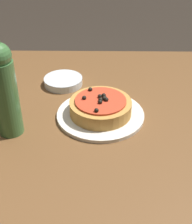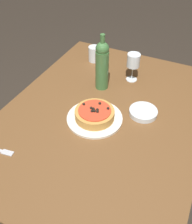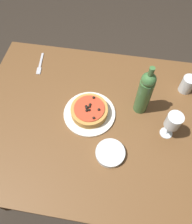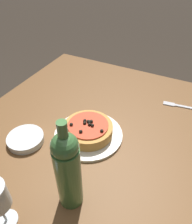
{
  "view_description": "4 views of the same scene",
  "coord_description": "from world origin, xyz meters",
  "px_view_note": "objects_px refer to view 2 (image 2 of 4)",
  "views": [
    {
      "loc": [
        0.05,
        -0.86,
        1.35
      ],
      "look_at": [
        0.04,
        -0.04,
        0.79
      ],
      "focal_mm": 50.0,
      "sensor_mm": 36.0,
      "label": 1
    },
    {
      "loc": [
        0.93,
        0.4,
        1.67
      ],
      "look_at": [
        0.07,
        -0.01,
        0.84
      ],
      "focal_mm": 42.0,
      "sensor_mm": 36.0,
      "label": 2
    },
    {
      "loc": [
        -0.08,
        0.57,
        1.8
      ],
      "look_at": [
        0.01,
        -0.02,
        0.81
      ],
      "focal_mm": 35.0,
      "sensor_mm": 36.0,
      "label": 3
    },
    {
      "loc": [
        -0.51,
        -0.34,
        1.42
      ],
      "look_at": [
        0.11,
        -0.03,
        0.85
      ],
      "focal_mm": 35.0,
      "sensor_mm": 36.0,
      "label": 4
    }
  ],
  "objects_px": {
    "wine_bottle": "(102,65)",
    "side_bowl": "(143,112)",
    "dining_table": "(103,126)",
    "water_cup": "(94,54)",
    "dinner_plate": "(95,118)",
    "pizza": "(95,114)",
    "wine_glass": "(133,61)"
  },
  "relations": [
    {
      "from": "water_cup",
      "to": "side_bowl",
      "type": "xyz_separation_m",
      "value": [
        0.38,
        0.47,
        -0.04
      ]
    },
    {
      "from": "dining_table",
      "to": "wine_glass",
      "type": "bearing_deg",
      "value": 176.24
    },
    {
      "from": "wine_bottle",
      "to": "side_bowl",
      "type": "distance_m",
      "value": 0.35
    },
    {
      "from": "pizza",
      "to": "wine_bottle",
      "type": "xyz_separation_m",
      "value": [
        -0.27,
        -0.08,
        0.11
      ]
    },
    {
      "from": "wine_glass",
      "to": "side_bowl",
      "type": "height_order",
      "value": "wine_glass"
    },
    {
      "from": "dinner_plate",
      "to": "dining_table",
      "type": "bearing_deg",
      "value": 153.96
    },
    {
      "from": "wine_bottle",
      "to": "pizza",
      "type": "bearing_deg",
      "value": 17.27
    },
    {
      "from": "dinner_plate",
      "to": "wine_glass",
      "type": "bearing_deg",
      "value": 173.25
    },
    {
      "from": "dinner_plate",
      "to": "wine_bottle",
      "type": "distance_m",
      "value": 0.32
    },
    {
      "from": "pizza",
      "to": "water_cup",
      "type": "bearing_deg",
      "value": -153.91
    },
    {
      "from": "dining_table",
      "to": "wine_bottle",
      "type": "height_order",
      "value": "wine_bottle"
    },
    {
      "from": "wine_bottle",
      "to": "side_bowl",
      "type": "relative_size",
      "value": 2.25
    },
    {
      "from": "dining_table",
      "to": "wine_bottle",
      "type": "bearing_deg",
      "value": -153.39
    },
    {
      "from": "water_cup",
      "to": "wine_glass",
      "type": "bearing_deg",
      "value": 70.83
    },
    {
      "from": "pizza",
      "to": "wine_bottle",
      "type": "distance_m",
      "value": 0.3
    },
    {
      "from": "dinner_plate",
      "to": "wine_glass",
      "type": "xyz_separation_m",
      "value": [
        -0.42,
        0.05,
        0.12
      ]
    },
    {
      "from": "pizza",
      "to": "water_cup",
      "type": "relative_size",
      "value": 1.96
    },
    {
      "from": "dining_table",
      "to": "wine_bottle",
      "type": "xyz_separation_m",
      "value": [
        -0.22,
        -0.11,
        0.24
      ]
    },
    {
      "from": "dinner_plate",
      "to": "pizza",
      "type": "xyz_separation_m",
      "value": [
        -0.0,
        0.0,
        0.03
      ]
    },
    {
      "from": "pizza",
      "to": "side_bowl",
      "type": "bearing_deg",
      "value": 124.05
    },
    {
      "from": "dining_table",
      "to": "dinner_plate",
      "type": "height_order",
      "value": "dinner_plate"
    },
    {
      "from": "dinner_plate",
      "to": "side_bowl",
      "type": "height_order",
      "value": "side_bowl"
    },
    {
      "from": "dining_table",
      "to": "wine_glass",
      "type": "relative_size",
      "value": 7.86
    },
    {
      "from": "water_cup",
      "to": "pizza",
      "type": "bearing_deg",
      "value": 26.09
    },
    {
      "from": "water_cup",
      "to": "dining_table",
      "type": "bearing_deg",
      "value": 30.86
    },
    {
      "from": "dinner_plate",
      "to": "pizza",
      "type": "bearing_deg",
      "value": 175.98
    },
    {
      "from": "side_bowl",
      "to": "water_cup",
      "type": "bearing_deg",
      "value": -129.18
    },
    {
      "from": "wine_bottle",
      "to": "side_bowl",
      "type": "xyz_separation_m",
      "value": [
        0.13,
        0.29,
        -0.14
      ]
    },
    {
      "from": "wine_glass",
      "to": "dining_table",
      "type": "bearing_deg",
      "value": -3.76
    },
    {
      "from": "dining_table",
      "to": "water_cup",
      "type": "height_order",
      "value": "water_cup"
    },
    {
      "from": "water_cup",
      "to": "side_bowl",
      "type": "relative_size",
      "value": 0.7
    },
    {
      "from": "side_bowl",
      "to": "dining_table",
      "type": "bearing_deg",
      "value": -63.97
    }
  ]
}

